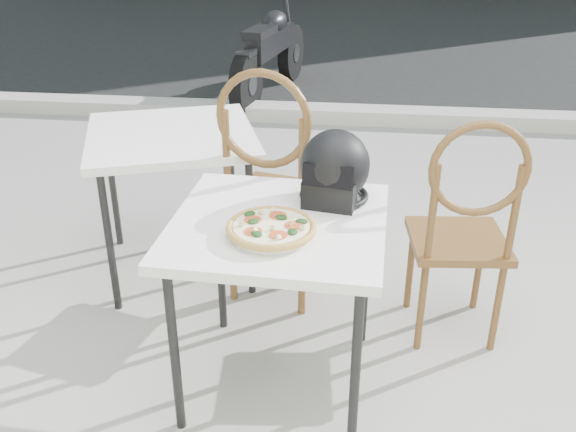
# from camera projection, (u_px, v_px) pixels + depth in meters

# --- Properties ---
(ground) EXTENTS (80.00, 80.00, 0.00)m
(ground) POSITION_uv_depth(u_px,v_px,m) (426.00, 344.00, 2.75)
(ground) COLOR #9B9893
(ground) RESTS_ON ground
(street_asphalt) EXTENTS (30.00, 8.00, 0.00)m
(street_asphalt) POSITION_uv_depth(u_px,v_px,m) (388.00, 33.00, 8.96)
(street_asphalt) COLOR black
(street_asphalt) RESTS_ON ground
(curb) EXTENTS (30.00, 0.25, 0.12)m
(curb) POSITION_uv_depth(u_px,v_px,m) (400.00, 116.00, 5.39)
(curb) COLOR #AAA89F
(curb) RESTS_ON ground
(cafe_table_main) EXTENTS (0.78, 0.78, 0.71)m
(cafe_table_main) POSITION_uv_depth(u_px,v_px,m) (278.00, 236.00, 2.27)
(cafe_table_main) COLOR white
(cafe_table_main) RESTS_ON ground
(plate) EXTENTS (0.31, 0.31, 0.02)m
(plate) POSITION_uv_depth(u_px,v_px,m) (271.00, 233.00, 2.14)
(plate) COLOR white
(plate) RESTS_ON cafe_table_main
(pizza) EXTENTS (0.33, 0.33, 0.04)m
(pizza) POSITION_uv_depth(u_px,v_px,m) (271.00, 227.00, 2.13)
(pizza) COLOR #BE9545
(pizza) RESTS_ON plate
(helmet) EXTENTS (0.30, 0.31, 0.27)m
(helmet) POSITION_uv_depth(u_px,v_px,m) (334.00, 170.00, 2.34)
(helmet) COLOR black
(helmet) RESTS_ON cafe_table_main
(cafe_chair_main) EXTENTS (0.42, 0.42, 1.01)m
(cafe_chair_main) POSITION_uv_depth(u_px,v_px,m) (465.00, 221.00, 2.55)
(cafe_chair_main) COLOR brown
(cafe_chair_main) RESTS_ON ground
(cafe_table_side) EXTENTS (0.98, 0.98, 0.73)m
(cafe_table_side) POSITION_uv_depth(u_px,v_px,m) (172.00, 145.00, 3.03)
(cafe_table_side) COLOR white
(cafe_table_side) RESTS_ON ground
(cafe_chair_side) EXTENTS (0.52, 0.52, 1.12)m
(cafe_chair_side) POSITION_uv_depth(u_px,v_px,m) (273.00, 176.00, 2.81)
(cafe_chair_side) COLOR brown
(cafe_chair_side) RESTS_ON ground
(motorcycle) EXTENTS (0.55, 1.83, 0.92)m
(motorcycle) POSITION_uv_depth(u_px,v_px,m) (271.00, 53.00, 5.98)
(motorcycle) COLOR black
(motorcycle) RESTS_ON street_asphalt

